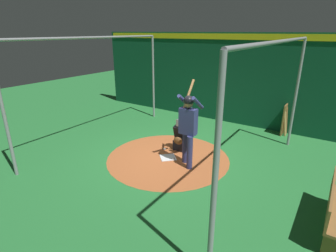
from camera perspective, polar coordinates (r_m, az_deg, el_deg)
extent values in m
plane|color=#287A38|center=(7.48, 0.00, -6.86)|extent=(27.55, 27.55, 0.00)
cylinder|color=#B76033|center=(7.48, 0.00, -6.84)|extent=(3.39, 3.39, 0.01)
cube|color=white|center=(7.48, 0.00, -6.78)|extent=(0.59, 0.59, 0.01)
cylinder|color=navy|center=(6.77, 4.67, -5.74)|extent=(0.15, 0.15, 0.89)
cylinder|color=navy|center=(7.08, 3.72, -4.53)|extent=(0.15, 0.15, 0.89)
cube|color=navy|center=(6.63, 4.35, 1.00)|extent=(0.22, 0.44, 0.67)
cylinder|color=navy|center=(6.49, 6.42, 4.96)|extent=(0.54, 0.09, 0.41)
cylinder|color=navy|center=(6.67, 3.40, 5.47)|extent=(0.54, 0.09, 0.41)
sphere|color=#9E704C|center=(6.50, 4.46, 4.90)|extent=(0.23, 0.23, 0.23)
sphere|color=black|center=(6.48, 4.47, 5.44)|extent=(0.26, 0.26, 0.26)
cylinder|color=olive|center=(6.71, 4.44, 6.68)|extent=(0.54, 0.06, 0.73)
cube|color=black|center=(7.95, 2.98, -4.01)|extent=(0.40, 0.40, 0.30)
cube|color=black|center=(7.77, 2.88, -1.54)|extent=(0.31, 0.40, 0.49)
sphere|color=#9E704C|center=(7.63, 2.85, 0.81)|extent=(0.23, 0.23, 0.23)
cube|color=gray|center=(7.55, 2.45, 0.60)|extent=(0.03, 0.21, 0.21)
ellipsoid|color=brown|center=(7.57, 2.16, -3.18)|extent=(0.12, 0.28, 0.22)
cube|color=#0F472D|center=(10.38, 12.52, 9.92)|extent=(0.20, 11.55, 3.31)
cube|color=yellow|center=(10.14, 12.94, 18.25)|extent=(0.03, 11.32, 0.20)
cylinder|color=gray|center=(10.66, -3.19, 10.22)|extent=(0.08, 0.08, 3.17)
cylinder|color=gray|center=(7.10, -31.86, 2.33)|extent=(0.08, 0.08, 3.17)
cylinder|color=gray|center=(8.66, 25.80, 6.03)|extent=(0.08, 0.08, 3.17)
cylinder|color=gray|center=(3.43, 10.03, -11.70)|extent=(0.08, 0.08, 3.17)
cylinder|color=gray|center=(8.42, -15.68, 17.86)|extent=(5.69, 0.07, 0.07)
cylinder|color=gray|center=(5.67, 23.46, 16.39)|extent=(5.69, 0.07, 0.07)
cube|color=olive|center=(9.83, 23.75, 1.33)|extent=(0.58, 0.04, 1.05)
cylinder|color=tan|center=(10.02, 24.23, 1.09)|extent=(0.06, 0.18, 0.88)
cylinder|color=olive|center=(9.90, 24.11, 1.01)|extent=(0.06, 0.15, 0.92)
cylinder|color=tan|center=(9.81, 23.93, 0.50)|extent=(0.06, 0.17, 0.80)
cylinder|color=tan|center=(9.69, 23.82, 0.44)|extent=(0.06, 0.18, 0.85)
cube|color=olive|center=(5.57, 31.71, -12.58)|extent=(1.69, 0.04, 0.40)
cube|color=olive|center=(5.22, 32.08, -21.02)|extent=(0.08, 0.32, 0.40)
sphere|color=white|center=(7.92, -0.79, -4.94)|extent=(0.07, 0.07, 0.07)
sphere|color=white|center=(7.36, 1.25, -6.98)|extent=(0.07, 0.07, 0.07)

